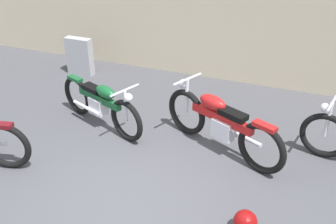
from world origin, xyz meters
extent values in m
plane|color=#47474C|center=(0.00, 0.00, 0.00)|extent=(40.00, 40.00, 0.00)
cube|color=beige|center=(0.00, 4.40, 1.57)|extent=(18.00, 0.30, 3.14)
cube|color=#9E9EA3|center=(-2.84, 3.40, 0.42)|extent=(0.60, 0.20, 0.83)
sphere|color=maroon|center=(1.56, 0.08, 0.14)|extent=(0.29, 0.29, 0.29)
torus|color=black|center=(-0.63, 1.33, 0.36)|extent=(0.70, 0.34, 0.72)
torus|color=black|center=(-1.87, 1.81, 0.36)|extent=(0.70, 0.34, 0.72)
cube|color=silver|center=(-1.30, 1.59, 0.38)|extent=(0.37, 0.30, 0.28)
cube|color=#145128|center=(-1.25, 1.57, 0.54)|extent=(0.98, 0.46, 0.12)
ellipsoid|color=#145128|center=(-1.09, 1.51, 0.71)|extent=(0.48, 0.34, 0.20)
cube|color=black|center=(-1.42, 1.64, 0.66)|extent=(0.43, 0.31, 0.08)
cube|color=#145128|center=(-1.87, 1.81, 0.69)|extent=(0.34, 0.22, 0.06)
cylinder|color=silver|center=(-0.63, 1.33, 0.63)|extent=(0.06, 0.06, 0.54)
cylinder|color=silver|center=(-0.63, 1.33, 0.90)|extent=(0.24, 0.55, 0.04)
sphere|color=silver|center=(-0.56, 1.31, 0.80)|extent=(0.14, 0.14, 0.14)
cylinder|color=silver|center=(-1.52, 1.55, 0.31)|extent=(0.66, 0.30, 0.06)
torus|color=black|center=(2.34, 2.01, 0.37)|extent=(0.74, 0.24, 0.74)
cylinder|color=silver|center=(2.34, 2.01, 0.64)|extent=(0.06, 0.06, 0.55)
cylinder|color=silver|center=(2.34, 2.01, 0.92)|extent=(0.15, 0.58, 0.04)
sphere|color=silver|center=(2.26, 2.03, 0.82)|extent=(0.14, 0.14, 0.14)
torus|color=black|center=(0.19, 1.90, 0.39)|extent=(0.76, 0.42, 0.79)
torus|color=black|center=(1.52, 1.29, 0.39)|extent=(0.76, 0.42, 0.79)
cube|color=silver|center=(0.90, 1.57, 0.42)|extent=(0.40, 0.34, 0.30)
cube|color=#B21919|center=(0.85, 1.59, 0.59)|extent=(1.05, 0.56, 0.13)
ellipsoid|color=#B21919|center=(0.68, 1.67, 0.78)|extent=(0.52, 0.39, 0.22)
cube|color=black|center=(1.03, 1.51, 0.73)|extent=(0.47, 0.36, 0.09)
cube|color=#B21919|center=(1.52, 1.29, 0.76)|extent=(0.37, 0.26, 0.06)
cylinder|color=silver|center=(0.19, 1.90, 0.69)|extent=(0.06, 0.06, 0.59)
cylinder|color=silver|center=(0.19, 1.90, 0.99)|extent=(0.30, 0.59, 0.04)
sphere|color=silver|center=(0.11, 1.93, 0.88)|extent=(0.15, 0.15, 0.15)
cylinder|color=silver|center=(1.15, 1.60, 0.34)|extent=(0.71, 0.37, 0.06)
torus|color=black|center=(-1.90, 0.04, 0.38)|extent=(0.75, 0.27, 0.75)
cube|color=#590F14|center=(-1.90, 0.04, 0.72)|extent=(0.35, 0.20, 0.06)
camera|label=1|loc=(1.90, -3.28, 3.44)|focal=40.42mm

